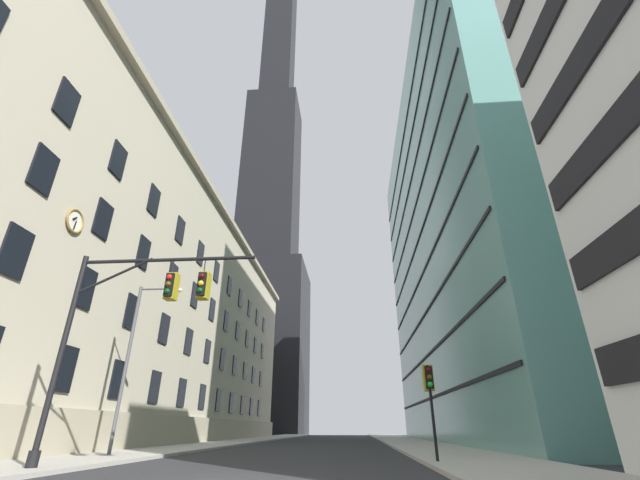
{
  "coord_description": "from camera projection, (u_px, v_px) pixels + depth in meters",
  "views": [
    {
      "loc": [
        3.36,
        -11.89,
        1.32
      ],
      "look_at": [
        0.08,
        29.9,
        20.81
      ],
      "focal_mm": 22.74,
      "sensor_mm": 36.0,
      "label": 1
    }
  ],
  "objects": [
    {
      "name": "station_building",
      "position": [
        141.0,
        314.0,
        42.57
      ],
      "size": [
        16.12,
        68.76,
        24.53
      ],
      "color": "#B2A88E",
      "rests_on": "ground"
    },
    {
      "name": "dark_skyscraper",
      "position": [
        269.0,
        215.0,
        118.32
      ],
      "size": [
        22.38,
        22.38,
        192.74
      ],
      "color": "black",
      "rests_on": "ground"
    },
    {
      "name": "glass_office_midrise",
      "position": [
        480.0,
        240.0,
        46.25
      ],
      "size": [
        14.74,
        48.51,
        41.55
      ],
      "color": "slate",
      "rests_on": "ground"
    },
    {
      "name": "traffic_signal_mast",
      "position": [
        141.0,
        309.0,
        15.1
      ],
      "size": [
        7.03,
        0.63,
        7.38
      ],
      "color": "black",
      "rests_on": "sidewalk_left"
    },
    {
      "name": "traffic_light_near_right",
      "position": [
        429.0,
        383.0,
        16.93
      ],
      "size": [
        0.4,
        0.63,
        3.6
      ],
      "color": "black",
      "rests_on": "sidewalk_right"
    },
    {
      "name": "street_lamppost",
      "position": [
        136.0,
        349.0,
        21.52
      ],
      "size": [
        2.53,
        0.32,
        8.45
      ],
      "color": "#47474C",
      "rests_on": "sidewalk_left"
    }
  ]
}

